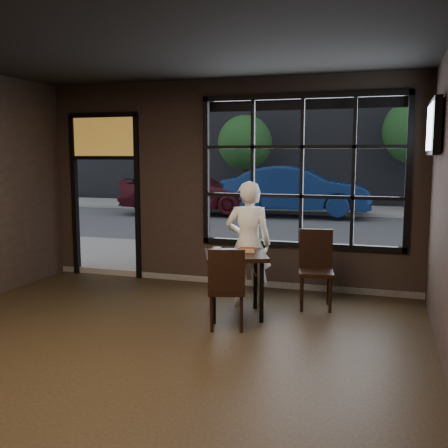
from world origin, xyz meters
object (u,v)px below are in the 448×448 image
(cafe_table, at_px, (236,285))
(man, at_px, (248,244))
(navy_car, at_px, (296,190))
(chair_near, at_px, (227,287))

(cafe_table, distance_m, man, 0.69)
(man, xyz_separation_m, navy_car, (-1.12, 10.36, 0.04))
(cafe_table, xyz_separation_m, chair_near, (0.03, -0.47, 0.08))
(chair_near, bearing_deg, navy_car, -99.50)
(chair_near, relative_size, man, 0.58)
(chair_near, xyz_separation_m, man, (-0.01, 1.00, 0.36))
(navy_car, bearing_deg, man, -177.63)
(chair_near, height_order, navy_car, navy_car)
(chair_near, xyz_separation_m, navy_car, (-1.13, 11.35, 0.40))
(navy_car, bearing_deg, cafe_table, -178.07)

